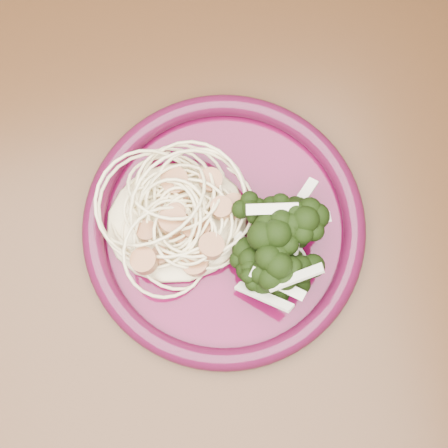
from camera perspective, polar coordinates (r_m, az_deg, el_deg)
dining_table at (r=0.68m, az=-0.92°, el=-0.43°), size 1.20×0.80×0.75m
dinner_plate at (r=0.57m, az=0.00°, el=-0.25°), size 0.32×0.32×0.02m
spaghetti_pile at (r=0.56m, az=-4.36°, el=0.47°), size 0.16×0.15×0.03m
scallop_cluster at (r=0.53m, az=-4.63°, el=1.37°), size 0.14×0.14×0.04m
broccoli_pile at (r=0.55m, az=5.43°, el=-0.35°), size 0.12×0.15×0.05m
onion_garnish at (r=0.52m, az=5.73°, el=0.40°), size 0.08×0.10×0.05m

